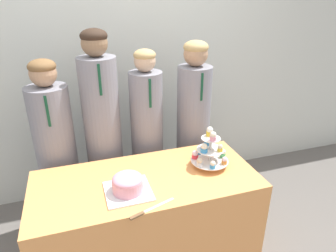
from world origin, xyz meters
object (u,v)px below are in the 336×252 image
object	(u,v)px
student_0	(57,156)
student_2	(147,141)
round_cake	(128,184)
student_3	(193,131)
student_1	(104,138)
cake_knife	(145,212)
cupcake_stand	(209,150)

from	to	relation	value
student_0	student_2	bearing A→B (deg)	-0.00
round_cake	student_3	distance (m)	0.96
student_1	student_0	bearing A→B (deg)	-180.00
round_cake	student_1	bearing A→B (deg)	95.38
cake_knife	cupcake_stand	distance (m)	0.65
student_1	round_cake	bearing A→B (deg)	-84.62
cupcake_stand	student_3	size ratio (longest dim) A/B	0.19
round_cake	student_0	size ratio (longest dim) A/B	0.20
student_0	student_3	size ratio (longest dim) A/B	0.95
cupcake_stand	student_2	distance (m)	0.63
cupcake_stand	student_0	world-z (taller)	student_0
student_2	student_3	distance (m)	0.41
student_1	student_2	bearing A→B (deg)	-0.00
cake_knife	student_1	distance (m)	0.88
student_0	student_1	size ratio (longest dim) A/B	0.88
cupcake_stand	student_1	bearing A→B (deg)	141.40
student_3	student_1	bearing A→B (deg)	180.00
round_cake	cupcake_stand	bearing A→B (deg)	12.02
student_1	student_3	size ratio (longest dim) A/B	1.08
round_cake	student_2	world-z (taller)	student_2
student_1	student_3	distance (m)	0.77
cake_knife	student_0	world-z (taller)	student_0
round_cake	student_1	size ratio (longest dim) A/B	0.17
round_cake	student_3	world-z (taller)	student_3
student_2	student_1	bearing A→B (deg)	180.00
round_cake	student_0	world-z (taller)	student_0
cake_knife	student_1	size ratio (longest dim) A/B	0.18
student_0	student_3	distance (m)	1.13
round_cake	student_1	xyz separation A→B (m)	(-0.06, 0.66, 0.01)
cupcake_stand	student_0	bearing A→B (deg)	152.68
cupcake_stand	round_cake	bearing A→B (deg)	-167.98
student_3	cupcake_stand	bearing A→B (deg)	-100.62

